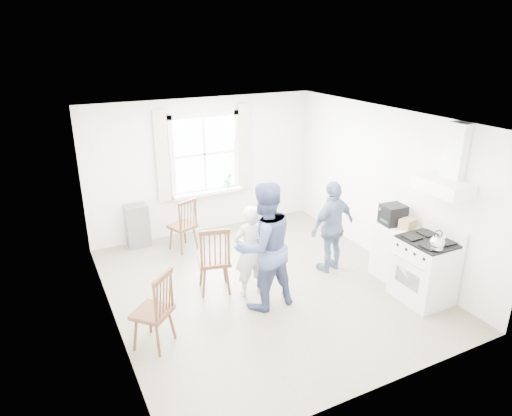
{
  "coord_description": "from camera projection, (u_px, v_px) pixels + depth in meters",
  "views": [
    {
      "loc": [
        -2.91,
        -5.48,
        3.68
      ],
      "look_at": [
        -0.05,
        0.2,
        1.24
      ],
      "focal_mm": 32.0,
      "sensor_mm": 36.0,
      "label": 1
    }
  ],
  "objects": [
    {
      "name": "cardboard_box",
      "position": [
        408.0,
        224.0,
        6.92
      ],
      "size": [
        0.28,
        0.23,
        0.16
      ],
      "primitive_type": "cube",
      "rotation": [
        0.0,
        0.0,
        0.24
      ],
      "color": "#A98251",
      "rests_on": "low_cabinet"
    },
    {
      "name": "person_right",
      "position": [
        333.0,
        227.0,
        7.35
      ],
      "size": [
        1.05,
        1.05,
        1.53
      ],
      "primitive_type": "imported",
      "rotation": [
        0.0,
        0.0,
        3.33
      ],
      "color": "navy",
      "rests_on": "ground"
    },
    {
      "name": "gas_stove",
      "position": [
        425.0,
        269.0,
        6.61
      ],
      "size": [
        0.68,
        0.76,
        1.12
      ],
      "color": "silver",
      "rests_on": "ground"
    },
    {
      "name": "room_shell",
      "position": [
        265.0,
        208.0,
        6.64
      ],
      "size": [
        4.62,
        5.12,
        2.64
      ],
      "color": "gray",
      "rests_on": "ground"
    },
    {
      "name": "potted_plant",
      "position": [
        228.0,
        180.0,
        8.9
      ],
      "size": [
        0.18,
        0.18,
        0.3
      ],
      "primitive_type": "imported",
      "rotation": [
        0.0,
        0.0,
        -0.11
      ],
      "color": "#34763E",
      "rests_on": "window_assembly"
    },
    {
      "name": "shelf_unit",
      "position": [
        138.0,
        226.0,
        8.32
      ],
      "size": [
        0.4,
        0.3,
        0.8
      ],
      "primitive_type": "cube",
      "color": "slate",
      "rests_on": "ground"
    },
    {
      "name": "windsor_chair_b",
      "position": [
        215.0,
        254.0,
        6.66
      ],
      "size": [
        0.56,
        0.55,
        1.1
      ],
      "color": "#4B2918",
      "rests_on": "ground"
    },
    {
      "name": "person_left",
      "position": [
        251.0,
        251.0,
        6.65
      ],
      "size": [
        0.57,
        0.57,
        1.42
      ],
      "primitive_type": "imported",
      "rotation": [
        0.0,
        0.0,
        3.04
      ],
      "color": "silver",
      "rests_on": "ground"
    },
    {
      "name": "window_assembly",
      "position": [
        205.0,
        159.0,
        8.62
      ],
      "size": [
        1.88,
        0.24,
        1.7
      ],
      "color": "white",
      "rests_on": "room_shell"
    },
    {
      "name": "windsor_chair_c",
      "position": [
        159.0,
        303.0,
        5.51
      ],
      "size": [
        0.61,
        0.61,
        1.04
      ],
      "color": "#4B2918",
      "rests_on": "ground"
    },
    {
      "name": "range_hood",
      "position": [
        447.0,
        174.0,
        6.17
      ],
      "size": [
        0.45,
        0.76,
        0.94
      ],
      "color": "white",
      "rests_on": "room_shell"
    },
    {
      "name": "windsor_chair_a",
      "position": [
        186.0,
        220.0,
        8.05
      ],
      "size": [
        0.54,
        0.53,
        1.0
      ],
      "color": "#4B2918",
      "rests_on": "ground"
    },
    {
      "name": "low_cabinet",
      "position": [
        394.0,
        251.0,
        7.23
      ],
      "size": [
        0.5,
        0.55,
        0.9
      ],
      "primitive_type": "cube",
      "color": "white",
      "rests_on": "ground"
    },
    {
      "name": "person_mid",
      "position": [
        264.0,
        246.0,
        6.3
      ],
      "size": [
        0.97,
        0.97,
        1.86
      ],
      "primitive_type": "imported",
      "rotation": [
        0.0,
        0.0,
        3.21
      ],
      "color": "#42507C",
      "rests_on": "ground"
    },
    {
      "name": "stereo_stack",
      "position": [
        393.0,
        215.0,
        7.07
      ],
      "size": [
        0.37,
        0.34,
        0.31
      ],
      "color": "black",
      "rests_on": "low_cabinet"
    },
    {
      "name": "kettle",
      "position": [
        437.0,
        243.0,
        6.13
      ],
      "size": [
        0.2,
        0.2,
        0.29
      ],
      "color": "silver",
      "rests_on": "gas_stove"
    }
  ]
}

